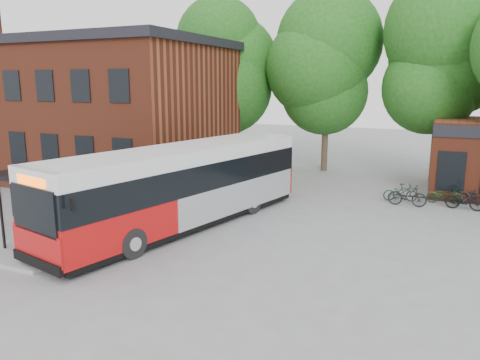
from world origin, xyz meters
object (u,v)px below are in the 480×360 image
at_px(bicycle_1, 407,195).
at_px(bicycle_3, 465,199).
at_px(bicycle_2, 445,195).
at_px(bus_shelter, 70,200).
at_px(city_bus, 183,187).
at_px(bicycle_6, 478,196).
at_px(bicycle_0, 400,193).

xyz_separation_m(bicycle_1, bicycle_3, (2.57, 0.38, -0.02)).
distance_m(bicycle_2, bicycle_3, 1.29).
bearing_deg(bicycle_2, bicycle_1, 122.26).
relative_size(bus_shelter, bicycle_1, 3.81).
height_order(city_bus, bicycle_1, city_bus).
relative_size(bus_shelter, bicycle_2, 4.09).
relative_size(bicycle_3, bicycle_6, 0.97).
bearing_deg(bicycle_0, bus_shelter, 118.63).
height_order(bicycle_1, bicycle_2, bicycle_1).
bearing_deg(bicycle_1, bus_shelter, 132.03).
bearing_deg(bicycle_1, bicycle_3, -81.12).
distance_m(city_bus, bicycle_2, 13.24).
height_order(bus_shelter, bicycle_2, bus_shelter).
relative_size(bicycle_1, bicycle_2, 1.07).
relative_size(city_bus, bicycle_0, 7.83).
height_order(city_bus, bicycle_6, city_bus).
xyz_separation_m(bicycle_1, bicycle_6, (3.16, 1.46, -0.07)).
bearing_deg(bicycle_3, bicycle_2, 51.07).
bearing_deg(city_bus, bicycle_3, 47.89).
distance_m(bus_shelter, city_bus, 4.48).
height_order(city_bus, bicycle_3, city_bus).
relative_size(bicycle_1, bicycle_6, 1.01).
bearing_deg(city_bus, bicycle_0, 58.81).
relative_size(city_bus, bicycle_1, 7.22).
xyz_separation_m(bicycle_3, bicycle_6, (0.59, 1.09, -0.05)).
xyz_separation_m(city_bus, bicycle_0, (7.89, 8.25, -1.24)).
bearing_deg(bus_shelter, bicycle_1, 41.53).
xyz_separation_m(bus_shelter, bicycle_1, (11.64, 10.31, -0.90)).
xyz_separation_m(bicycle_0, bicycle_1, (0.41, -0.92, 0.11)).
xyz_separation_m(bicycle_0, bicycle_3, (2.98, -0.54, 0.09)).
bearing_deg(bicycle_0, bicycle_6, -97.66).
relative_size(city_bus, bicycle_3, 7.50).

